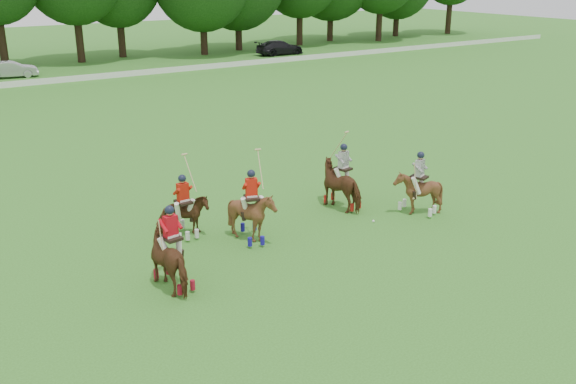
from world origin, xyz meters
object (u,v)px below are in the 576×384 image
polo_red_b (184,215)px  polo_stripe_b (418,192)px  car_mid (11,69)px  polo_stripe_a (343,184)px  car_right (280,48)px  polo_red_c (252,215)px  polo_red_a (173,258)px  polo_ball (373,221)px

polo_red_b → polo_stripe_b: polo_red_b is taller
car_mid → polo_stripe_a: (4.04, -37.50, 0.23)m
polo_red_b → polo_stripe_b: bearing=-19.1°
car_right → polo_red_b: polo_red_b is taller
polo_stripe_a → polo_red_c: bearing=-169.8°
polo_red_c → car_mid: bearing=89.6°
polo_stripe_b → polo_red_a: bearing=-177.8°
polo_red_a → polo_red_c: polo_red_c is taller
polo_red_b → polo_stripe_a: size_ratio=0.90×
polo_red_c → polo_ball: 4.48m
polo_red_b → polo_red_c: 2.27m
car_mid → polo_red_b: bearing=-174.7°
polo_red_b → polo_red_c: bearing=-41.9°
polo_red_b → polo_stripe_a: (5.97, -0.74, 0.15)m
car_mid → polo_stripe_a: bearing=-165.5°
polo_red_b → polo_stripe_b: size_ratio=1.16×
car_right → polo_red_a: (-29.05, -39.84, 0.16)m
polo_red_a → polo_red_b: 3.55m
polo_red_c → car_right: bearing=56.2°
car_right → polo_stripe_b: polo_stripe_b is taller
polo_stripe_b → polo_red_c: bearing=168.9°
car_mid → polo_stripe_a: polo_stripe_a is taller
polo_stripe_a → polo_stripe_b: 2.71m
polo_red_a → polo_red_b: polo_red_b is taller
polo_red_a → car_mid: bearing=84.7°
polo_red_c → polo_stripe_b: size_ratio=1.27×
car_right → polo_stripe_a: polo_stripe_a is taller
polo_red_a → polo_stripe_b: bearing=2.2°
car_mid → polo_red_a: bearing=-176.9°
polo_red_c → polo_red_b: bearing=138.1°
polo_red_c → polo_stripe_b: polo_red_c is taller
polo_stripe_a → polo_red_a: bearing=-163.1°
car_right → polo_red_c: 46.04m
polo_ball → polo_red_c: bearing=166.8°
polo_stripe_a → polo_stripe_b: polo_stripe_a is taller
car_right → polo_red_a: bearing=144.3°
car_mid → polo_red_b: 36.81m
car_right → polo_stripe_b: (-19.46, -39.47, 0.11)m
polo_stripe_a → polo_stripe_b: size_ratio=1.29×
polo_red_c → polo_red_a: bearing=-155.4°
polo_red_a → polo_red_c: (3.44, 1.57, -0.01)m
polo_stripe_a → polo_ball: (-0.00, -1.77, -0.84)m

